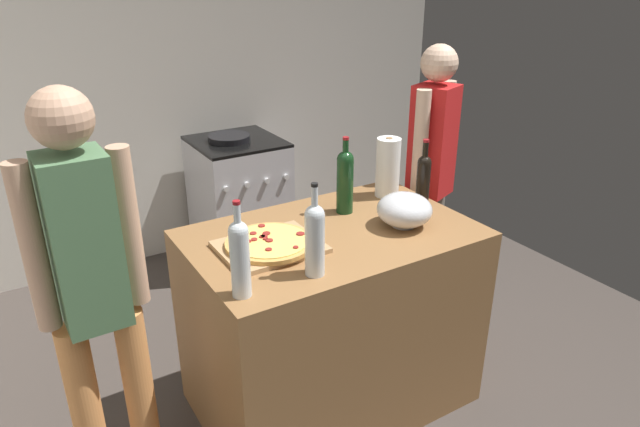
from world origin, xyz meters
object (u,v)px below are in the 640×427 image
object	(u,v)px
mixing_bowl	(404,210)
paper_towel_roll	(388,167)
wine_bottle_amber	(423,177)
stove	(239,200)
person_in_stripes	(93,289)
wine_bottle_clear	(240,255)
wine_bottle_green	(315,237)
person_in_red	(430,173)
wine_bottle_dark	(345,179)
pizza	(270,242)

from	to	relation	value
mixing_bowl	paper_towel_roll	xyz separation A→B (m)	(0.16, 0.33, 0.07)
mixing_bowl	wine_bottle_amber	world-z (taller)	wine_bottle_amber
wine_bottle_amber	stove	bearing A→B (deg)	100.39
person_in_stripes	stove	bearing A→B (deg)	52.55
wine_bottle_amber	wine_bottle_clear	size ratio (longest dim) A/B	0.91
mixing_bowl	person_in_stripes	xyz separation A→B (m)	(-1.29, 0.09, -0.04)
person_in_stripes	paper_towel_roll	bearing A→B (deg)	9.35
stove	mixing_bowl	bearing A→B (deg)	-88.00
wine_bottle_green	person_in_red	distance (m)	1.27
wine_bottle_clear	person_in_stripes	size ratio (longest dim) A/B	0.22
wine_bottle_clear	wine_bottle_dark	bearing A→B (deg)	30.78
wine_bottle_amber	stove	distance (m)	1.69
person_in_stripes	wine_bottle_amber	bearing A→B (deg)	2.04
pizza	wine_bottle_dark	bearing A→B (deg)	18.83
paper_towel_roll	wine_bottle_dark	world-z (taller)	wine_bottle_dark
paper_towel_roll	wine_bottle_clear	distance (m)	1.11
paper_towel_roll	person_in_stripes	distance (m)	1.47
paper_towel_roll	person_in_red	xyz separation A→B (m)	(0.39, 0.12, -0.14)
wine_bottle_green	wine_bottle_amber	bearing A→B (deg)	21.38
mixing_bowl	wine_bottle_clear	world-z (taller)	wine_bottle_clear
pizza	person_in_red	size ratio (longest dim) A/B	0.23
stove	person_in_red	xyz separation A→B (m)	(0.61, -1.25, 0.46)
stove	pizza	bearing A→B (deg)	-108.98
mixing_bowl	pizza	bearing A→B (deg)	170.17
mixing_bowl	wine_bottle_clear	bearing A→B (deg)	-169.47
person_in_red	wine_bottle_clear	bearing A→B (deg)	-156.65
wine_bottle_clear	person_in_stripes	xyz separation A→B (m)	(-0.44, 0.25, -0.12)
mixing_bowl	stove	xyz separation A→B (m)	(-0.06, 1.69, -0.53)
wine_bottle_clear	stove	size ratio (longest dim) A/B	0.39
stove	person_in_stripes	size ratio (longest dim) A/B	0.56
wine_bottle_dark	person_in_stripes	bearing A→B (deg)	-171.31
pizza	paper_towel_roll	bearing A→B (deg)	16.23
person_in_red	pizza	bearing A→B (deg)	-163.60
paper_towel_roll	pizza	bearing A→B (deg)	-163.77
wine_bottle_amber	wine_bottle_green	world-z (taller)	wine_bottle_green
stove	person_in_red	size ratio (longest dim) A/B	0.58
paper_towel_roll	stove	size ratio (longest dim) A/B	0.32
person_in_stripes	wine_bottle_clear	bearing A→B (deg)	-28.98
person_in_red	stove	bearing A→B (deg)	115.96
wine_bottle_green	mixing_bowl	bearing A→B (deg)	16.33
mixing_bowl	person_in_red	distance (m)	0.71
wine_bottle_amber	wine_bottle_clear	world-z (taller)	wine_bottle_clear
wine_bottle_amber	person_in_red	distance (m)	0.46
wine_bottle_clear	stove	distance (m)	2.10
person_in_stripes	person_in_red	world-z (taller)	person_in_stripes
mixing_bowl	wine_bottle_dark	size ratio (longest dim) A/B	0.68
paper_towel_roll	wine_bottle_dark	distance (m)	0.30
paper_towel_roll	stove	distance (m)	1.51
wine_bottle_amber	wine_bottle_dark	size ratio (longest dim) A/B	0.90
wine_bottle_amber	paper_towel_roll	bearing A→B (deg)	110.32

